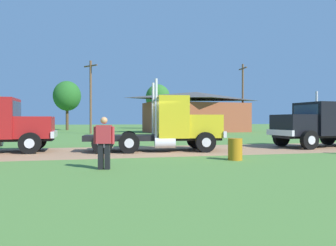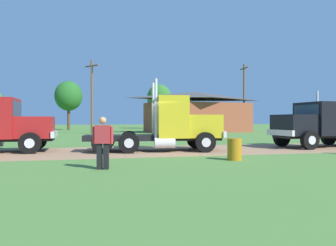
{
  "view_description": "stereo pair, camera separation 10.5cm",
  "coord_description": "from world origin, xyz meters",
  "px_view_note": "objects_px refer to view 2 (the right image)",
  "views": [
    {
      "loc": [
        -3.6,
        -16.1,
        1.59
      ],
      "look_at": [
        0.22,
        0.53,
        1.44
      ],
      "focal_mm": 33.81,
      "sensor_mm": 36.0,
      "label": 1
    },
    {
      "loc": [
        -3.5,
        -16.13,
        1.59
      ],
      "look_at": [
        0.22,
        0.53,
        1.44
      ],
      "focal_mm": 33.81,
      "sensor_mm": 36.0,
      "label": 2
    }
  ],
  "objects_px": {
    "steel_barrel": "(235,149)",
    "utility_pole_near": "(92,95)",
    "truck_near_right": "(315,126)",
    "visitor_far_side": "(213,130)",
    "truck_foreground_white": "(173,126)",
    "utility_pole_far": "(244,96)",
    "shed_building": "(197,113)",
    "visitor_standing_near": "(103,141)"
  },
  "relations": [
    {
      "from": "visitor_standing_near",
      "to": "utility_pole_far",
      "type": "distance_m",
      "value": 36.36
    },
    {
      "from": "shed_building",
      "to": "utility_pole_far",
      "type": "height_order",
      "value": "utility_pole_far"
    },
    {
      "from": "truck_near_right",
      "to": "truck_foreground_white",
      "type": "bearing_deg",
      "value": -178.71
    },
    {
      "from": "shed_building",
      "to": "utility_pole_near",
      "type": "height_order",
      "value": "utility_pole_near"
    },
    {
      "from": "steel_barrel",
      "to": "utility_pole_near",
      "type": "distance_m",
      "value": 27.47
    },
    {
      "from": "visitor_standing_near",
      "to": "utility_pole_near",
      "type": "xyz_separation_m",
      "value": [
        -0.81,
        27.73,
        3.6
      ]
    },
    {
      "from": "truck_near_right",
      "to": "utility_pole_near",
      "type": "height_order",
      "value": "utility_pole_near"
    },
    {
      "from": "visitor_far_side",
      "to": "utility_pole_far",
      "type": "distance_m",
      "value": 22.66
    },
    {
      "from": "visitor_standing_near",
      "to": "visitor_far_side",
      "type": "height_order",
      "value": "visitor_standing_near"
    },
    {
      "from": "truck_foreground_white",
      "to": "truck_near_right",
      "type": "distance_m",
      "value": 8.62
    },
    {
      "from": "visitor_far_side",
      "to": "shed_building",
      "type": "distance_m",
      "value": 19.39
    },
    {
      "from": "visitor_standing_near",
      "to": "shed_building",
      "type": "bearing_deg",
      "value": 66.72
    },
    {
      "from": "steel_barrel",
      "to": "truck_near_right",
      "type": "bearing_deg",
      "value": 32.36
    },
    {
      "from": "truck_foreground_white",
      "to": "steel_barrel",
      "type": "relative_size",
      "value": 8.33
    },
    {
      "from": "truck_foreground_white",
      "to": "visitor_standing_near",
      "type": "xyz_separation_m",
      "value": [
        -3.66,
        -5.56,
        -0.36
      ]
    },
    {
      "from": "visitor_standing_near",
      "to": "utility_pole_near",
      "type": "distance_m",
      "value": 27.97
    },
    {
      "from": "shed_building",
      "to": "visitor_standing_near",
      "type": "bearing_deg",
      "value": -113.28
    },
    {
      "from": "truck_near_right",
      "to": "utility_pole_near",
      "type": "bearing_deg",
      "value": 120.77
    },
    {
      "from": "steel_barrel",
      "to": "utility_pole_far",
      "type": "bearing_deg",
      "value": 63.23
    },
    {
      "from": "visitor_far_side",
      "to": "steel_barrel",
      "type": "relative_size",
      "value": 1.81
    },
    {
      "from": "truck_foreground_white",
      "to": "truck_near_right",
      "type": "height_order",
      "value": "truck_foreground_white"
    },
    {
      "from": "utility_pole_near",
      "to": "shed_building",
      "type": "bearing_deg",
      "value": 9.32
    },
    {
      "from": "shed_building",
      "to": "utility_pole_far",
      "type": "relative_size",
      "value": 1.55
    },
    {
      "from": "visitor_far_side",
      "to": "utility_pole_far",
      "type": "bearing_deg",
      "value": 58.29
    },
    {
      "from": "utility_pole_far",
      "to": "visitor_standing_near",
      "type": "bearing_deg",
      "value": -123.19
    },
    {
      "from": "truck_near_right",
      "to": "utility_pole_far",
      "type": "xyz_separation_m",
      "value": [
        7.51,
        24.49,
        3.71
      ]
    },
    {
      "from": "shed_building",
      "to": "utility_pole_far",
      "type": "bearing_deg",
      "value": 2.18
    },
    {
      "from": "truck_foreground_white",
      "to": "truck_near_right",
      "type": "relative_size",
      "value": 1.02
    },
    {
      "from": "truck_foreground_white",
      "to": "steel_barrel",
      "type": "distance_m",
      "value": 4.65
    },
    {
      "from": "visitor_standing_near",
      "to": "visitor_far_side",
      "type": "bearing_deg",
      "value": 54.42
    },
    {
      "from": "steel_barrel",
      "to": "visitor_far_side",
      "type": "bearing_deg",
      "value": 73.79
    },
    {
      "from": "utility_pole_far",
      "to": "truck_foreground_white",
      "type": "bearing_deg",
      "value": -123.15
    },
    {
      "from": "truck_near_right",
      "to": "utility_pole_far",
      "type": "bearing_deg",
      "value": 72.96
    },
    {
      "from": "truck_foreground_white",
      "to": "utility_pole_near",
      "type": "bearing_deg",
      "value": 101.41
    },
    {
      "from": "truck_foreground_white",
      "to": "shed_building",
      "type": "xyz_separation_m",
      "value": [
        9.23,
        24.42,
        1.3
      ]
    },
    {
      "from": "steel_barrel",
      "to": "utility_pole_near",
      "type": "bearing_deg",
      "value": 102.67
    },
    {
      "from": "visitor_far_side",
      "to": "truck_foreground_white",
      "type": "bearing_deg",
      "value": -127.58
    },
    {
      "from": "truck_foreground_white",
      "to": "utility_pole_far",
      "type": "xyz_separation_m",
      "value": [
        16.12,
        24.69,
        3.68
      ]
    },
    {
      "from": "utility_pole_near",
      "to": "visitor_far_side",
      "type": "bearing_deg",
      "value": -61.63
    },
    {
      "from": "shed_building",
      "to": "visitor_far_side",
      "type": "bearing_deg",
      "value": -104.47
    },
    {
      "from": "truck_foreground_white",
      "to": "visitor_far_side",
      "type": "height_order",
      "value": "truck_foreground_white"
    },
    {
      "from": "shed_building",
      "to": "utility_pole_near",
      "type": "distance_m",
      "value": 14.02
    }
  ]
}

